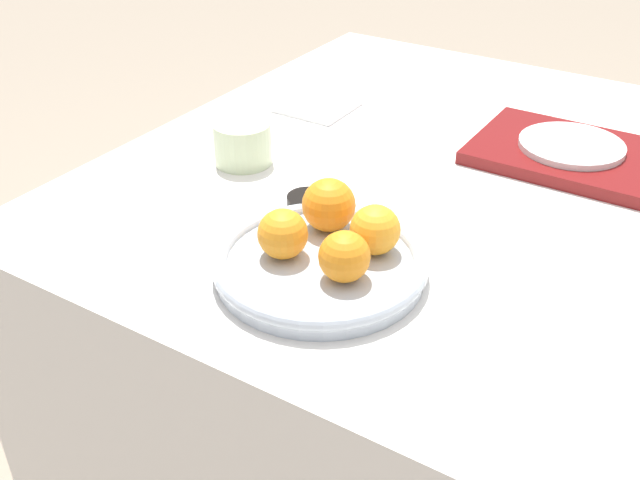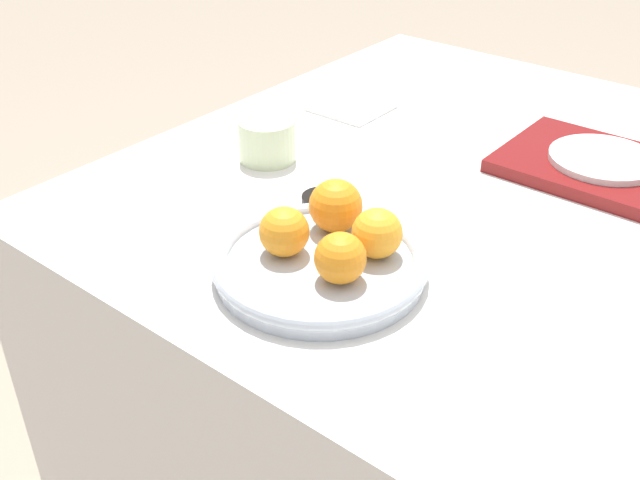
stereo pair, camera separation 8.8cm
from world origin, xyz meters
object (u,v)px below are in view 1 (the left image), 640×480
at_px(orange_3, 329,205).
at_px(side_plate, 572,145).
at_px(orange_0, 344,257).
at_px(orange_2, 375,230).
at_px(orange_1, 283,234).
at_px(soy_dish, 308,200).
at_px(serving_tray, 570,154).
at_px(napkin, 317,106).
at_px(cup_3, 243,143).
at_px(fruit_platter, 320,264).

xyz_separation_m(orange_3, side_plate, (0.19, 0.41, -0.03)).
height_order(orange_0, orange_2, orange_2).
bearing_deg(orange_1, soy_dish, 112.95).
xyz_separation_m(orange_1, serving_tray, (0.21, 0.49, -0.04)).
relative_size(orange_3, napkin, 0.56).
relative_size(orange_0, serving_tray, 0.21).
relative_size(orange_2, soy_dish, 1.04).
height_order(orange_1, cup_3, orange_1).
height_order(cup_3, napkin, cup_3).
relative_size(serving_tray, napkin, 2.39).
distance_m(orange_0, serving_tray, 0.51).
height_order(orange_1, orange_3, orange_3).
bearing_deg(soy_dish, cup_3, 159.86).
bearing_deg(napkin, serving_tray, 4.32).
distance_m(orange_1, serving_tray, 0.53).
distance_m(side_plate, soy_dish, 0.43).
bearing_deg(cup_3, napkin, 94.77).
xyz_separation_m(cup_3, soy_dish, (0.16, -0.06, -0.03)).
bearing_deg(serving_tray, soy_dish, -128.77).
bearing_deg(cup_3, orange_2, -25.03).
height_order(fruit_platter, napkin, fruit_platter).
height_order(orange_0, side_plate, orange_0).
distance_m(orange_1, orange_2, 0.11).
height_order(orange_1, soy_dish, orange_1).
bearing_deg(orange_2, orange_3, 167.56).
bearing_deg(fruit_platter, cup_3, 143.38).
bearing_deg(orange_3, orange_0, -49.35).
distance_m(orange_3, soy_dish, 0.12).
relative_size(orange_2, side_plate, 0.38).
height_order(serving_tray, napkin, serving_tray).
bearing_deg(orange_1, fruit_platter, 19.05).
bearing_deg(fruit_platter, side_plate, 71.18).
relative_size(serving_tray, side_plate, 1.80).
height_order(orange_1, orange_2, same).
height_order(orange_0, orange_1, same).
relative_size(orange_3, side_plate, 0.42).
xyz_separation_m(orange_3, napkin, (-0.25, 0.37, -0.05)).
height_order(orange_1, serving_tray, orange_1).
height_order(orange_0, serving_tray, orange_0).
bearing_deg(serving_tray, fruit_platter, -108.82).
bearing_deg(napkin, fruit_platter, -57.21).
height_order(cup_3, soy_dish, cup_3).
xyz_separation_m(fruit_platter, soy_dish, (-0.11, 0.14, -0.01)).
bearing_deg(orange_0, side_plate, 76.46).
bearing_deg(orange_2, side_plate, 74.60).
height_order(orange_0, orange_3, orange_3).
relative_size(orange_1, napkin, 0.50).
height_order(orange_2, napkin, orange_2).
bearing_deg(serving_tray, orange_3, -115.27).
xyz_separation_m(orange_2, cup_3, (-0.31, 0.14, -0.02)).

